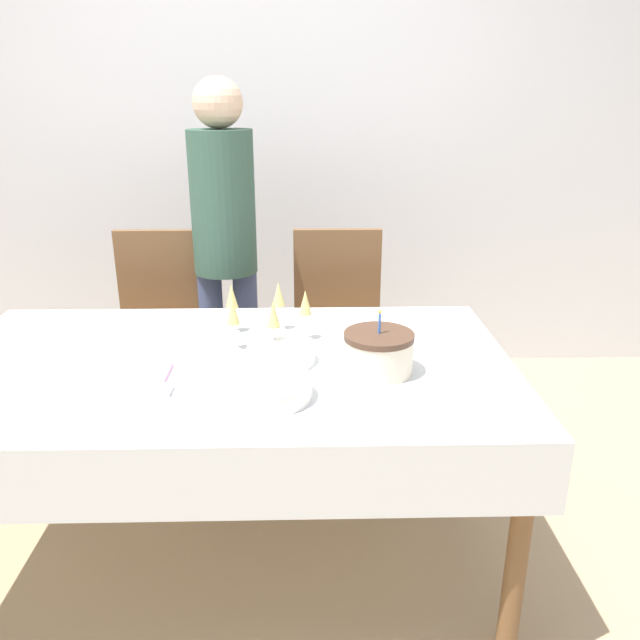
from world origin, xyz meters
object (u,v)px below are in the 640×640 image
object	(u,v)px
birthday_cake	(378,352)
dining_chair_far_left	(161,329)
champagne_tray	(267,322)
dining_chair_far_right	(338,328)
person_standing	(224,230)
plate_stack_main	(267,388)
plate_stack_dessert	(281,355)

from	to	relation	value
birthday_cake	dining_chair_far_left	bearing A→B (deg)	133.25
dining_chair_far_left	champagne_tray	xyz separation A→B (m)	(0.52, -0.67, 0.27)
dining_chair_far_left	dining_chair_far_right	distance (m)	0.80
birthday_cake	champagne_tray	size ratio (longest dim) A/B	0.56
person_standing	dining_chair_far_left	bearing A→B (deg)	-166.81
birthday_cake	champagne_tray	distance (m)	0.44
birthday_cake	plate_stack_main	xyz separation A→B (m)	(-0.33, -0.16, -0.04)
plate_stack_main	plate_stack_dessert	distance (m)	0.24
plate_stack_dessert	dining_chair_far_right	bearing A→B (deg)	75.15
person_standing	plate_stack_main	bearing A→B (deg)	-78.09
plate_stack_main	plate_stack_dessert	size ratio (longest dim) A/B	1.19
birthday_cake	plate_stack_dessert	distance (m)	0.31
plate_stack_main	birthday_cake	bearing A→B (deg)	26.29
dining_chair_far_right	plate_stack_main	xyz separation A→B (m)	(-0.26, -1.09, 0.23)
person_standing	plate_stack_dessert	bearing A→B (deg)	-73.31
plate_stack_dessert	person_standing	distance (m)	0.98
plate_stack_main	plate_stack_dessert	bearing A→B (deg)	82.79
dining_chair_far_right	plate_stack_main	distance (m)	1.15
dining_chair_far_right	plate_stack_main	size ratio (longest dim) A/B	3.79
dining_chair_far_left	plate_stack_main	distance (m)	1.24
champagne_tray	person_standing	world-z (taller)	person_standing
dining_chair_far_left	birthday_cake	world-z (taller)	dining_chair_far_left
dining_chair_far_left	champagne_tray	bearing A→B (deg)	-51.84
champagne_tray	plate_stack_dessert	bearing A→B (deg)	-73.67
dining_chair_far_left	plate_stack_main	world-z (taller)	dining_chair_far_left
dining_chair_far_left	plate_stack_dessert	world-z (taller)	dining_chair_far_left
birthday_cake	champagne_tray	world-z (taller)	birthday_cake
dining_chair_far_left	dining_chair_far_right	xyz separation A→B (m)	(0.80, -0.00, 0.00)
champagne_tray	plate_stack_main	size ratio (longest dim) A/B	1.49
champagne_tray	plate_stack_main	xyz separation A→B (m)	(0.02, -0.43, -0.04)
birthday_cake	person_standing	xyz separation A→B (m)	(-0.57, 1.00, 0.17)
plate_stack_main	person_standing	distance (m)	1.21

